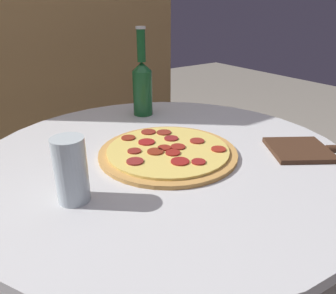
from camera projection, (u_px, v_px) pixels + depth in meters
name	position (u px, v px, depth m)	size (l,w,h in m)	color
table	(165.00, 212.00, 0.89)	(0.94, 0.94, 0.71)	silver
fence_panel	(50.00, 40.00, 1.35)	(1.20, 0.04, 1.83)	olive
pizza	(168.00, 151.00, 0.82)	(0.35, 0.35, 0.02)	#C68E47
beer_bottle	(142.00, 85.00, 1.07)	(0.06, 0.06, 0.28)	#195628
pizza_paddle	(312.00, 149.00, 0.84)	(0.30, 0.23, 0.02)	#422819
drinking_glass	(71.00, 170.00, 0.61)	(0.06, 0.06, 0.13)	silver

